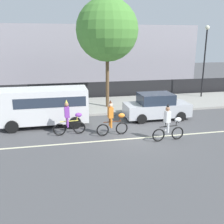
% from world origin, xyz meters
% --- Properties ---
extents(ground_plane, '(80.00, 80.00, 0.00)m').
position_xyz_m(ground_plane, '(0.00, 0.00, 0.00)').
color(ground_plane, '#4C4C4F').
extents(road_centre_line, '(36.00, 0.14, 0.01)m').
position_xyz_m(road_centre_line, '(0.00, -0.50, 0.00)').
color(road_centre_line, beige).
rests_on(road_centre_line, ground).
extents(sidewalk_curb, '(60.00, 5.00, 0.15)m').
position_xyz_m(sidewalk_curb, '(0.00, 6.50, 0.07)').
color(sidewalk_curb, '#9E9B93').
rests_on(sidewalk_curb, ground).
extents(fence_line, '(40.00, 0.08, 1.40)m').
position_xyz_m(fence_line, '(0.00, 9.40, 0.70)').
color(fence_line, black).
rests_on(fence_line, ground).
extents(building_backdrop, '(28.00, 8.00, 6.35)m').
position_xyz_m(building_backdrop, '(-3.24, 18.00, 3.17)').
color(building_backdrop, '#99939E').
rests_on(building_backdrop, ground).
extents(parade_cyclist_purple, '(1.72, 0.50, 1.92)m').
position_xyz_m(parade_cyclist_purple, '(-3.67, 0.78, 0.84)').
color(parade_cyclist_purple, black).
rests_on(parade_cyclist_purple, ground).
extents(parade_cyclist_orange, '(1.72, 0.50, 1.92)m').
position_xyz_m(parade_cyclist_orange, '(-1.46, 0.22, 0.84)').
color(parade_cyclist_orange, black).
rests_on(parade_cyclist_orange, ground).
extents(parade_cyclist_zebra, '(1.72, 0.50, 1.92)m').
position_xyz_m(parade_cyclist_zebra, '(1.12, -1.10, 0.84)').
color(parade_cyclist_zebra, black).
rests_on(parade_cyclist_zebra, ground).
extents(parked_van_white, '(5.00, 2.22, 2.18)m').
position_xyz_m(parked_van_white, '(-4.95, 2.70, 1.28)').
color(parked_van_white, white).
rests_on(parked_van_white, ground).
extents(parked_car_silver, '(4.10, 1.92, 1.64)m').
position_xyz_m(parked_car_silver, '(1.92, 2.63, 0.78)').
color(parked_car_silver, '#B7BABF').
rests_on(parked_car_silver, ground).
extents(street_lamp_post, '(0.36, 0.36, 5.86)m').
position_xyz_m(street_lamp_post, '(7.95, 7.51, 3.99)').
color(street_lamp_post, black).
rests_on(street_lamp_post, sidewalk_curb).
extents(street_tree_near_lamp, '(4.27, 4.27, 7.52)m').
position_xyz_m(street_tree_near_lamp, '(-0.64, 5.79, 5.52)').
color(street_tree_near_lamp, brown).
rests_on(street_tree_near_lamp, sidewalk_curb).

